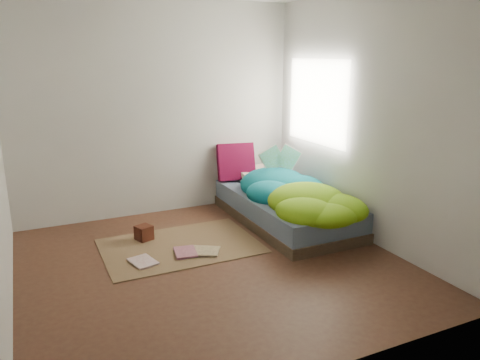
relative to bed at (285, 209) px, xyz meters
name	(u,v)px	position (x,y,z in m)	size (l,w,h in m)	color
ground	(213,264)	(-1.22, -0.72, -0.17)	(3.50, 3.50, 0.00)	#45251A
room_walls	(212,93)	(-1.21, -0.71, 1.46)	(3.54, 3.54, 2.62)	#B9B5AF
bed	(285,209)	(0.00, 0.00, 0.00)	(1.00, 2.00, 0.34)	#34271C
duvet	(296,186)	(0.00, -0.22, 0.34)	(0.96, 1.84, 0.34)	#064F67
rug	(180,246)	(-1.37, -0.17, -0.16)	(1.60, 1.10, 0.01)	brown
pillow_floral	(259,174)	(0.06, 0.80, 0.24)	(0.57, 0.35, 0.13)	white
pillow_magenta	(236,162)	(-0.24, 0.89, 0.41)	(0.48, 0.15, 0.48)	#550523
open_book	(281,150)	(0.11, 0.33, 0.64)	(0.43, 0.09, 0.26)	green
wooden_box	(144,233)	(-1.67, 0.15, -0.08)	(0.16, 0.16, 0.16)	#36180C
floor_book_a	(133,265)	(-1.93, -0.44, -0.15)	(0.21, 0.28, 0.02)	silver
floor_book_b	(175,254)	(-1.49, -0.37, -0.14)	(0.21, 0.29, 0.03)	#AF6579
floor_book_c	(201,256)	(-1.28, -0.54, -0.14)	(0.24, 0.32, 0.02)	tan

